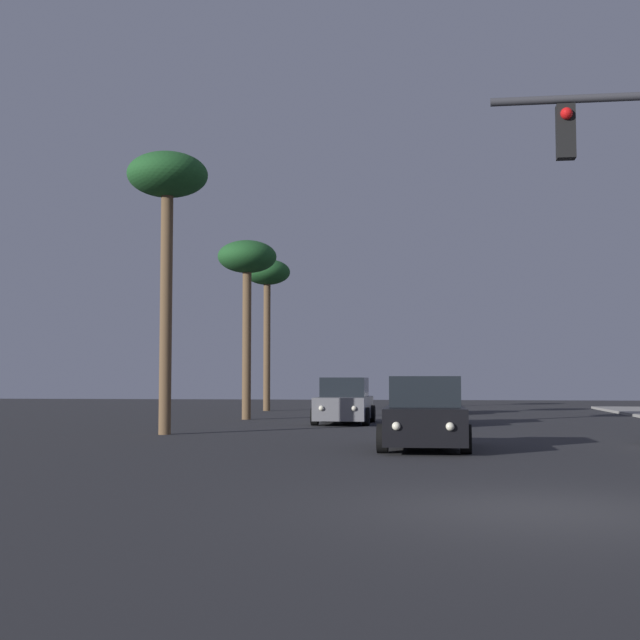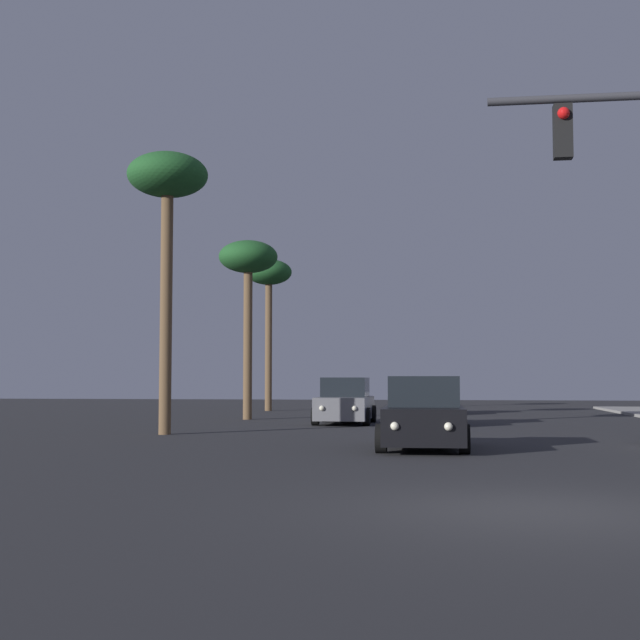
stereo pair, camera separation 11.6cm
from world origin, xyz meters
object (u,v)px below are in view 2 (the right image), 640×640
at_px(car_white, 432,397).
at_px(palm_tree_near, 167,190).
at_px(car_blue, 426,403).
at_px(car_black, 424,416).
at_px(palm_tree_mid, 248,265).
at_px(palm_tree_far, 269,280).
at_px(car_grey, 345,403).

bearing_deg(car_white, palm_tree_near, 66.13).
distance_m(car_white, car_blue, 10.41).
bearing_deg(car_black, car_white, -90.77).
distance_m(car_blue, palm_tree_mid, 9.63).
xyz_separation_m(car_white, palm_tree_far, (-8.44, 2.72, 6.05)).
height_order(palm_tree_near, palm_tree_mid, palm_tree_near).
bearing_deg(car_grey, car_white, -106.42).
bearing_deg(car_grey, palm_tree_far, -67.24).
xyz_separation_m(palm_tree_near, palm_tree_mid, (0.22, 10.00, -0.98)).
bearing_deg(car_white, car_blue, 89.38).
distance_m(palm_tree_far, palm_tree_near, 20.03).
relative_size(car_grey, palm_tree_mid, 0.59).
height_order(car_white, palm_tree_mid, palm_tree_mid).
distance_m(car_grey, palm_tree_mid, 7.59).
distance_m(car_grey, palm_tree_near, 10.61).
height_order(car_black, palm_tree_mid, palm_tree_mid).
relative_size(car_white, palm_tree_mid, 0.59).
height_order(car_blue, palm_tree_far, palm_tree_far).
xyz_separation_m(car_black, car_grey, (-3.14, 11.45, 0.00)).
distance_m(car_white, palm_tree_mid, 11.69).
distance_m(car_white, palm_tree_far, 10.74).
bearing_deg(palm_tree_near, car_white, 66.50).
height_order(car_white, car_blue, same).
bearing_deg(palm_tree_near, car_black, -29.81).
bearing_deg(palm_tree_far, car_white, -17.86).
xyz_separation_m(car_white, car_grey, (-2.99, -10.22, 0.00)).
bearing_deg(car_white, car_grey, 73.31).
bearing_deg(palm_tree_near, car_grey, 57.38).
bearing_deg(palm_tree_far, palm_tree_mid, -83.43).
bearing_deg(car_white, palm_tree_far, -18.24).
height_order(car_white, palm_tree_near, palm_tree_near).
relative_size(car_grey, palm_tree_near, 0.52).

